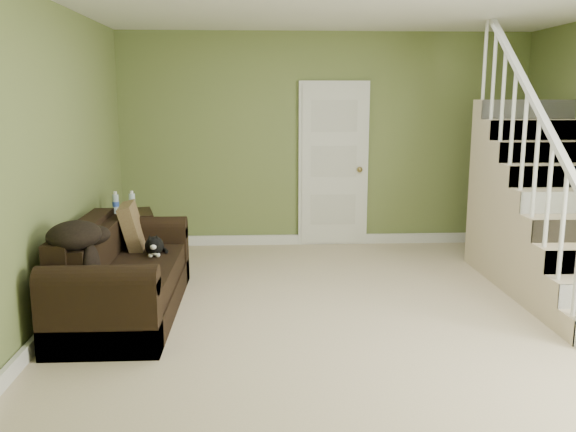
{
  "coord_description": "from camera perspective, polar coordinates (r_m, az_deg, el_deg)",
  "views": [
    {
      "loc": [
        -0.84,
        -4.75,
        1.83
      ],
      "look_at": [
        -0.58,
        0.38,
        0.82
      ],
      "focal_mm": 38.0,
      "sensor_mm": 36.0,
      "label": 1
    }
  ],
  "objects": [
    {
      "name": "floor",
      "position": [
        5.16,
        6.74,
        -9.78
      ],
      "size": [
        5.0,
        5.5,
        0.01
      ],
      "primitive_type": "cube",
      "color": "#C2B18C",
      "rests_on": "ground"
    },
    {
      "name": "wall_back",
      "position": [
        7.56,
        3.5,
        7.06
      ],
      "size": [
        5.0,
        0.04,
        2.6
      ],
      "primitive_type": "cube",
      "color": "olive",
      "rests_on": "floor"
    },
    {
      "name": "wall_front",
      "position": [
        2.23,
        19.3,
        -3.36
      ],
      "size": [
        5.0,
        0.04,
        2.6
      ],
      "primitive_type": "cube",
      "color": "olive",
      "rests_on": "floor"
    },
    {
      "name": "wall_left",
      "position": [
        5.06,
        -22.14,
        4.25
      ],
      "size": [
        0.04,
        5.5,
        2.6
      ],
      "primitive_type": "cube",
      "color": "olive",
      "rests_on": "floor"
    },
    {
      "name": "baseboard_back",
      "position": [
        7.72,
        3.42,
        -2.18
      ],
      "size": [
        5.0,
        0.04,
        0.12
      ],
      "primitive_type": "cube",
      "color": "white",
      "rests_on": "floor"
    },
    {
      "name": "baseboard_left",
      "position": [
        5.32,
        -20.85,
        -9.09
      ],
      "size": [
        0.04,
        5.5,
        0.12
      ],
      "primitive_type": "cube",
      "color": "white",
      "rests_on": "floor"
    },
    {
      "name": "door",
      "position": [
        7.56,
        4.27,
        4.81
      ],
      "size": [
        0.86,
        0.12,
        2.02
      ],
      "color": "white",
      "rests_on": "floor"
    },
    {
      "name": "staircase",
      "position": [
        6.49,
        23.06,
        -0.37
      ],
      "size": [
        1.0,
        2.51,
        2.82
      ],
      "color": "#C2B18C",
      "rests_on": "floor"
    },
    {
      "name": "sofa",
      "position": [
        5.41,
        -15.4,
        -5.77
      ],
      "size": [
        0.86,
        1.98,
        0.78
      ],
      "color": "black",
      "rests_on": "floor"
    },
    {
      "name": "side_table",
      "position": [
        6.68,
        -14.8,
        -2.31
      ],
      "size": [
        0.64,
        0.64,
        0.87
      ],
      "rotation": [
        0.0,
        0.0,
        0.24
      ],
      "color": "black",
      "rests_on": "floor"
    },
    {
      "name": "cat",
      "position": [
        5.63,
        -12.43,
        -2.75
      ],
      "size": [
        0.24,
        0.45,
        0.22
      ],
      "rotation": [
        0.0,
        0.0,
        0.12
      ],
      "color": "black",
      "rests_on": "sofa"
    },
    {
      "name": "banana",
      "position": [
        4.94,
        -13.59,
        -5.43
      ],
      "size": [
        0.14,
        0.2,
        0.05
      ],
      "primitive_type": "ellipsoid",
      "rotation": [
        0.0,
        0.0,
        0.48
      ],
      "color": "gold",
      "rests_on": "sofa"
    },
    {
      "name": "throw_pillow",
      "position": [
        5.97,
        -14.29,
        -1.21
      ],
      "size": [
        0.28,
        0.51,
        0.51
      ],
      "primitive_type": "cube",
      "rotation": [
        0.0,
        -0.24,
        0.09
      ],
      "color": "#4F311F",
      "rests_on": "sofa"
    },
    {
      "name": "throw_blanket",
      "position": [
        4.84,
        -19.38,
        -1.72
      ],
      "size": [
        0.4,
        0.52,
        0.21
      ],
      "primitive_type": "ellipsoid",
      "rotation": [
        0.0,
        0.0,
        -0.02
      ],
      "color": "black",
      "rests_on": "sofa"
    }
  ]
}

